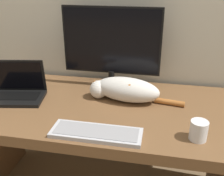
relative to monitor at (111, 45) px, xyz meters
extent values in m
cube|color=brown|center=(-0.03, -0.27, -0.31)|extent=(1.60, 0.78, 0.06)
cylinder|color=black|center=(0.00, 0.00, -0.27)|extent=(0.16, 0.16, 0.02)
cylinder|color=black|center=(0.00, 0.00, -0.22)|extent=(0.04, 0.04, 0.09)
cube|color=black|center=(0.00, 0.00, 0.02)|extent=(0.62, 0.02, 0.42)
cube|color=black|center=(0.00, -0.01, 0.02)|extent=(0.59, 0.01, 0.39)
cube|color=black|center=(-0.51, -0.30, -0.27)|extent=(0.34, 0.26, 0.02)
cube|color=black|center=(-0.51, -0.29, -0.26)|extent=(0.27, 0.16, 0.00)
cube|color=black|center=(-0.53, -0.21, -0.16)|extent=(0.31, 0.09, 0.20)
cube|color=black|center=(-0.53, -0.22, -0.16)|extent=(0.28, 0.07, 0.18)
cube|color=#BCBCC1|center=(0.04, -0.56, -0.27)|extent=(0.43, 0.14, 0.02)
cube|color=#939397|center=(0.04, -0.56, -0.26)|extent=(0.40, 0.11, 0.00)
ellipsoid|color=silver|center=(0.13, -0.18, -0.21)|extent=(0.41, 0.22, 0.14)
ellipsoid|color=#AD662D|center=(0.15, -0.18, -0.17)|extent=(0.19, 0.15, 0.06)
sphere|color=silver|center=(-0.04, -0.18, -0.23)|extent=(0.11, 0.11, 0.11)
cone|color=#AD662D|center=(-0.07, -0.17, -0.18)|extent=(0.03, 0.03, 0.03)
cone|color=#AD662D|center=(-0.02, -0.18, -0.18)|extent=(0.03, 0.03, 0.03)
cylinder|color=#AD662D|center=(0.38, -0.19, -0.27)|extent=(0.17, 0.06, 0.03)
cylinder|color=white|center=(0.50, -0.51, -0.24)|extent=(0.08, 0.08, 0.09)
camera|label=1|loc=(0.31, -1.56, 0.43)|focal=42.00mm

